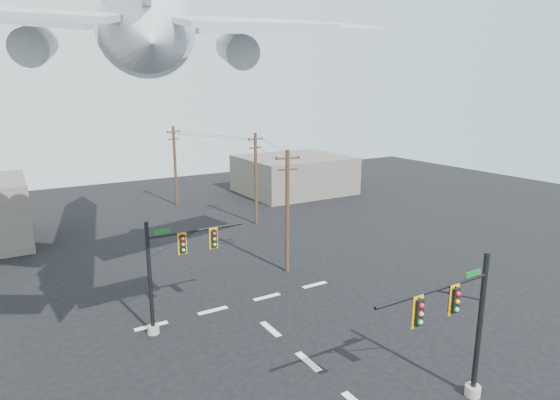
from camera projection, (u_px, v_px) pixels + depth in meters
lane_markings at (295, 350)px, 25.60m from camera, size 14.00×21.20×0.01m
signal_mast_near at (461, 330)px, 20.19m from camera, size 6.71×0.77×7.02m
signal_mast_far at (171, 271)px, 27.11m from camera, size 6.20×0.75×6.80m
utility_pole_a at (287, 210)px, 35.63m from camera, size 1.90×0.54×9.58m
utility_pole_b at (256, 177)px, 48.82m from camera, size 1.94×0.52×9.64m
utility_pole_c at (175, 164)px, 56.98m from camera, size 1.91×0.79×9.71m
power_lines at (237, 141)px, 46.55m from camera, size 6.30×25.70×0.08m
airliner at (140, 15)px, 26.35m from camera, size 30.02×32.12×9.44m
building_right at (294, 174)px, 64.99m from camera, size 14.00×12.00×5.00m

